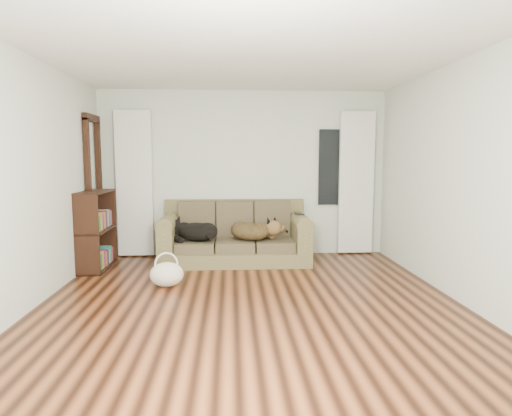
{
  "coord_description": "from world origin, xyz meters",
  "views": [
    {
      "loc": [
        -0.2,
        -4.31,
        1.55
      ],
      "look_at": [
        0.14,
        1.6,
        0.85
      ],
      "focal_mm": 30.0,
      "sensor_mm": 36.0,
      "label": 1
    }
  ],
  "objects": [
    {
      "name": "curtain_left",
      "position": [
        -1.7,
        2.42,
        1.15
      ],
      "size": [
        0.55,
        0.08,
        2.25
      ],
      "primitive_type": "cube",
      "color": "white",
      "rests_on": "ground"
    },
    {
      "name": "wall_left",
      "position": [
        -2.25,
        0.0,
        1.3
      ],
      "size": [
        0.04,
        5.0,
        2.6
      ],
      "primitive_type": "cube",
      "color": "beige",
      "rests_on": "ground"
    },
    {
      "name": "door_casing",
      "position": [
        -2.2,
        2.05,
        1.05
      ],
      "size": [
        0.07,
        0.6,
        2.1
      ],
      "primitive_type": "cube",
      "color": "black",
      "rests_on": "ground"
    },
    {
      "name": "window_pane",
      "position": [
        1.45,
        2.47,
        1.4
      ],
      "size": [
        0.5,
        0.03,
        1.2
      ],
      "primitive_type": "cube",
      "color": "black",
      "rests_on": "wall_back"
    },
    {
      "name": "dog_shepherd",
      "position": [
        0.11,
        1.87,
        0.49
      ],
      "size": [
        0.78,
        0.73,
        0.28
      ],
      "primitive_type": "ellipsoid",
      "rotation": [
        0.0,
        0.0,
        2.54
      ],
      "color": "black",
      "rests_on": "sofa"
    },
    {
      "name": "ceiling",
      "position": [
        0.0,
        0.0,
        2.6
      ],
      "size": [
        5.0,
        5.0,
        0.0
      ],
      "primitive_type": "plane",
      "color": "white",
      "rests_on": "ground"
    },
    {
      "name": "tv_remote",
      "position": [
        0.8,
        1.87,
        0.73
      ],
      "size": [
        0.15,
        0.2,
        0.02
      ],
      "primitive_type": "cube",
      "rotation": [
        0.0,
        0.0,
        0.52
      ],
      "color": "black",
      "rests_on": "sofa"
    },
    {
      "name": "tote_bag",
      "position": [
        -0.99,
        0.78,
        0.16
      ],
      "size": [
        0.44,
        0.36,
        0.3
      ],
      "primitive_type": "ellipsoid",
      "rotation": [
        0.0,
        0.0,
        -0.12
      ],
      "color": "beige",
      "rests_on": "floor"
    },
    {
      "name": "dog_black_lab",
      "position": [
        -0.74,
        1.87,
        0.48
      ],
      "size": [
        0.78,
        0.7,
        0.27
      ],
      "primitive_type": "ellipsoid",
      "rotation": [
        0.0,
        0.0,
        -0.51
      ],
      "color": "black",
      "rests_on": "sofa"
    },
    {
      "name": "floor",
      "position": [
        0.0,
        0.0,
        0.0
      ],
      "size": [
        5.0,
        5.0,
        0.0
      ],
      "primitive_type": "plane",
      "color": "black",
      "rests_on": "ground"
    },
    {
      "name": "wall_back",
      "position": [
        0.0,
        2.5,
        1.3
      ],
      "size": [
        4.5,
        0.04,
        2.6
      ],
      "primitive_type": "cube",
      "color": "beige",
      "rests_on": "ground"
    },
    {
      "name": "sofa",
      "position": [
        -0.15,
        1.97,
        0.45
      ],
      "size": [
        2.17,
        0.94,
        0.89
      ],
      "primitive_type": "cube",
      "color": "brown",
      "rests_on": "floor"
    },
    {
      "name": "curtain_right",
      "position": [
        1.8,
        2.42,
        1.15
      ],
      "size": [
        0.55,
        0.08,
        2.25
      ],
      "primitive_type": "cube",
      "color": "white",
      "rests_on": "ground"
    },
    {
      "name": "wall_right",
      "position": [
        2.25,
        0.0,
        1.3
      ],
      "size": [
        0.04,
        5.0,
        2.6
      ],
      "primitive_type": "cube",
      "color": "beige",
      "rests_on": "ground"
    },
    {
      "name": "bookshelf",
      "position": [
        -2.09,
        1.72,
        0.5
      ],
      "size": [
        0.44,
        0.91,
        1.1
      ],
      "primitive_type": "cube",
      "rotation": [
        0.0,
        0.0,
        0.14
      ],
      "color": "black",
      "rests_on": "floor"
    }
  ]
}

